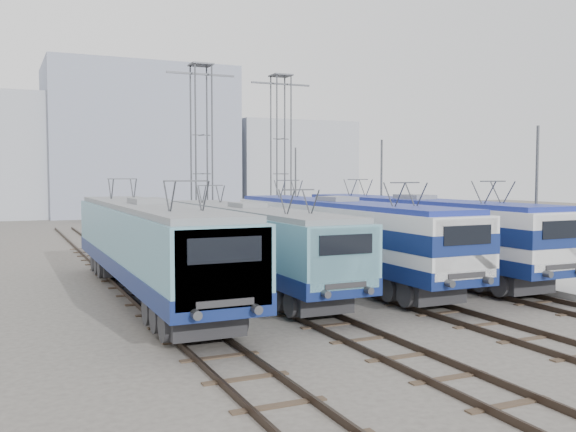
% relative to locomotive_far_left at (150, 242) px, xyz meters
% --- Properties ---
extents(ground, '(160.00, 160.00, 0.00)m').
position_rel_locomotive_far_left_xyz_m(ground, '(6.75, -6.64, -2.32)').
color(ground, '#514C47').
extents(platform, '(4.00, 70.00, 0.30)m').
position_rel_locomotive_far_left_xyz_m(platform, '(16.95, 1.36, -2.17)').
color(platform, '#9E9E99').
rests_on(platform, ground).
extents(locomotive_far_left, '(2.96, 18.68, 3.51)m').
position_rel_locomotive_far_left_xyz_m(locomotive_far_left, '(0.00, 0.00, 0.00)').
color(locomotive_far_left, navy).
rests_on(locomotive_far_left, ground).
extents(locomotive_center_left, '(2.74, 17.26, 3.25)m').
position_rel_locomotive_far_left_xyz_m(locomotive_center_left, '(4.50, 0.87, -0.16)').
color(locomotive_center_left, navy).
rests_on(locomotive_center_left, ground).
extents(locomotive_center_right, '(2.89, 18.25, 3.43)m').
position_rel_locomotive_far_left_xyz_m(locomotive_center_right, '(9.00, 1.07, 0.01)').
color(locomotive_center_right, navy).
rests_on(locomotive_center_right, ground).
extents(locomotive_far_right, '(2.91, 18.38, 3.45)m').
position_rel_locomotive_far_left_xyz_m(locomotive_far_right, '(13.50, 1.26, 0.02)').
color(locomotive_far_right, navy).
rests_on(locomotive_far_right, ground).
extents(catenary_tower_west, '(4.50, 1.20, 12.00)m').
position_rel_locomotive_far_left_xyz_m(catenary_tower_west, '(6.75, 15.36, 4.32)').
color(catenary_tower_west, '#3F4247').
rests_on(catenary_tower_west, ground).
extents(catenary_tower_east, '(4.50, 1.20, 12.00)m').
position_rel_locomotive_far_left_xyz_m(catenary_tower_east, '(13.25, 17.36, 4.32)').
color(catenary_tower_east, '#3F4247').
rests_on(catenary_tower_east, ground).
extents(mast_front, '(0.12, 0.12, 7.00)m').
position_rel_locomotive_far_left_xyz_m(mast_front, '(15.35, -4.64, 1.18)').
color(mast_front, '#3F4247').
rests_on(mast_front, ground).
extents(mast_mid, '(0.12, 0.12, 7.00)m').
position_rel_locomotive_far_left_xyz_m(mast_mid, '(15.35, 7.36, 1.18)').
color(mast_mid, '#3F4247').
rests_on(mast_mid, ground).
extents(mast_rear, '(0.12, 0.12, 7.00)m').
position_rel_locomotive_far_left_xyz_m(mast_rear, '(15.35, 19.36, 1.18)').
color(mast_rear, '#3F4247').
rests_on(mast_rear, ground).
extents(safety_cone, '(0.35, 0.35, 0.49)m').
position_rel_locomotive_far_left_xyz_m(safety_cone, '(15.88, -4.75, -1.78)').
color(safety_cone, '#D0610C').
rests_on(safety_cone, platform).
extents(building_center, '(22.00, 14.00, 18.00)m').
position_rel_locomotive_far_left_xyz_m(building_center, '(10.75, 55.36, 6.68)').
color(building_center, '#848CA2').
rests_on(building_center, ground).
extents(building_east, '(16.00, 12.00, 12.00)m').
position_rel_locomotive_far_left_xyz_m(building_east, '(30.75, 55.36, 3.68)').
color(building_east, '#9BA1AD').
rests_on(building_east, ground).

